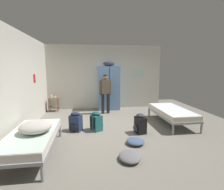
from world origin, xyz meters
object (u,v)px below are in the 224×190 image
(backpack_teal, at_px, (97,122))
(bed_right, at_px, (172,112))
(clothes_pile_denim, at_px, (135,141))
(clothes_pile_grey, at_px, (130,157))
(shelf_unit, at_px, (54,103))
(backpack_black, at_px, (140,124))
(person_traveler, at_px, (105,90))
(bed_left_front, at_px, (32,137))
(backpack_navy, at_px, (76,122))
(locker_bank, at_px, (109,87))
(bedding_heap, at_px, (36,127))
(lotion_bottle, at_px, (55,96))
(water_bottle, at_px, (51,96))

(backpack_teal, bearing_deg, bed_right, 6.24)
(clothes_pile_denim, bearing_deg, clothes_pile_grey, -114.49)
(clothes_pile_grey, bearing_deg, bed_right, 46.59)
(shelf_unit, distance_m, backpack_black, 4.00)
(bed_right, distance_m, person_traveler, 2.58)
(bed_left_front, height_order, person_traveler, person_traveler)
(clothes_pile_grey, bearing_deg, backpack_navy, 123.60)
(locker_bank, distance_m, shelf_unit, 2.40)
(locker_bank, xyz_separation_m, shelf_unit, (-2.31, -0.03, -0.62))
(backpack_black, relative_size, clothes_pile_denim, 1.22)
(backpack_black, relative_size, clothes_pile_grey, 1.07)
(shelf_unit, bearing_deg, backpack_teal, -55.86)
(backpack_navy, bearing_deg, bedding_heap, -119.21)
(shelf_unit, distance_m, bedding_heap, 3.71)
(shelf_unit, relative_size, clothes_pile_denim, 1.26)
(lotion_bottle, xyz_separation_m, backpack_teal, (1.58, -2.40, -0.37))
(locker_bank, relative_size, backpack_navy, 3.76)
(bed_right, height_order, lotion_bottle, lotion_bottle)
(backpack_teal, relative_size, clothes_pile_denim, 1.22)
(lotion_bottle, bearing_deg, backpack_black, -45.18)
(shelf_unit, height_order, person_traveler, person_traveler)
(backpack_black, bearing_deg, bed_right, 27.41)
(bed_right, relative_size, lotion_bottle, 14.10)
(backpack_black, height_order, backpack_navy, same)
(bedding_heap, xyz_separation_m, clothes_pile_denim, (2.18, 0.20, -0.55))
(water_bottle, height_order, backpack_teal, water_bottle)
(shelf_unit, relative_size, backpack_teal, 1.04)
(bed_left_front, bearing_deg, shelf_unit, 93.90)
(locker_bank, xyz_separation_m, bed_left_front, (-2.06, -3.70, -0.59))
(bed_right, height_order, water_bottle, water_bottle)
(backpack_navy, bearing_deg, backpack_teal, -2.34)
(locker_bank, xyz_separation_m, person_traveler, (-0.22, -0.66, -0.04))
(person_traveler, distance_m, backpack_black, 2.41)
(bed_right, bearing_deg, clothes_pile_grey, -133.41)
(bed_right, xyz_separation_m, backpack_black, (-1.26, -0.65, -0.12))
(clothes_pile_grey, bearing_deg, lotion_bottle, 117.48)
(backpack_black, bearing_deg, backpack_teal, 161.94)
(locker_bank, xyz_separation_m, backpack_teal, (-0.66, -2.47, -0.71))
(bedding_heap, height_order, backpack_navy, bedding_heap)
(bedding_heap, distance_m, person_traveler, 3.54)
(locker_bank, distance_m, backpack_black, 2.98)
(clothes_pile_denim, bearing_deg, bed_right, 39.77)
(bedding_heap, height_order, person_traveler, person_traveler)
(bed_right, distance_m, bed_left_front, 4.12)
(backpack_black, bearing_deg, shelf_unit, 135.12)
(bed_right, distance_m, lotion_bottle, 4.56)
(bedding_heap, height_order, water_bottle, water_bottle)
(water_bottle, bearing_deg, bed_right, -27.70)
(lotion_bottle, bearing_deg, locker_bank, 1.81)
(shelf_unit, relative_size, clothes_pile_grey, 1.11)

